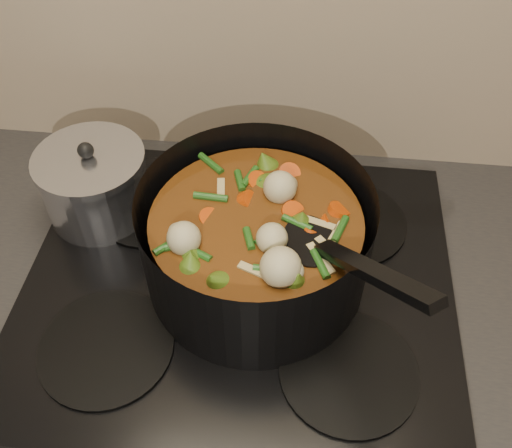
# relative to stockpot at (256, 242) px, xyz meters

# --- Properties ---
(counter) EXTENTS (2.64, 0.64, 0.91)m
(counter) POSITION_rel_stockpot_xyz_m (-0.02, -0.01, -0.55)
(counter) COLOR brown
(counter) RESTS_ON ground
(stovetop) EXTENTS (0.62, 0.54, 0.03)m
(stovetop) POSITION_rel_stockpot_xyz_m (-0.02, -0.01, -0.08)
(stovetop) COLOR black
(stovetop) RESTS_ON counter
(stockpot) EXTENTS (0.41, 0.41, 0.23)m
(stockpot) POSITION_rel_stockpot_xyz_m (0.00, 0.00, 0.00)
(stockpot) COLOR black
(stockpot) RESTS_ON stovetop
(saucepan) EXTENTS (0.17, 0.17, 0.14)m
(saucepan) POSITION_rel_stockpot_xyz_m (-0.26, 0.10, -0.02)
(saucepan) COLOR silver
(saucepan) RESTS_ON stovetop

